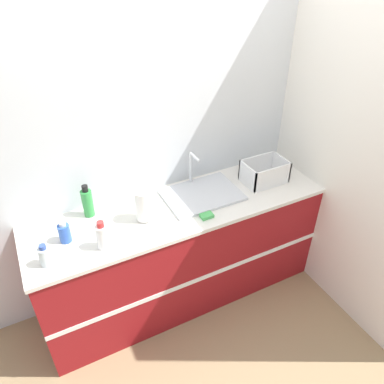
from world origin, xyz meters
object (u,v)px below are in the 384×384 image
object	(u,v)px
sink	(201,193)
dish_rack	(264,174)
bottle_green	(88,202)
bottle_white_spray	(102,236)
bottle_blue	(65,233)
bottle_clear	(45,256)
paper_towel_roll	(143,205)

from	to	relation	value
sink	dish_rack	size ratio (longest dim) A/B	1.69
sink	bottle_green	bearing A→B (deg)	169.80
bottle_white_spray	bottle_blue	xyz separation A→B (m)	(-0.20, 0.17, -0.02)
sink	bottle_blue	bearing A→B (deg)	-177.03
dish_rack	bottle_white_spray	xyz separation A→B (m)	(-1.35, -0.17, 0.02)
dish_rack	bottle_blue	size ratio (longest dim) A/B	2.16
sink	dish_rack	world-z (taller)	sink
bottle_clear	bottle_green	world-z (taller)	bottle_green
paper_towel_roll	dish_rack	xyz separation A→B (m)	(1.02, 0.02, -0.05)
dish_rack	bottle_blue	world-z (taller)	dish_rack
dish_rack	bottle_blue	xyz separation A→B (m)	(-1.56, 0.00, -0.00)
bottle_white_spray	bottle_green	world-z (taller)	bottle_green
dish_rack	paper_towel_roll	bearing A→B (deg)	-178.90
bottle_white_spray	bottle_green	xyz separation A→B (m)	(0.00, 0.37, 0.02)
bottle_clear	bottle_green	size ratio (longest dim) A/B	0.63
dish_rack	bottle_clear	size ratio (longest dim) A/B	2.17
bottle_green	bottle_blue	distance (m)	0.29
sink	bottle_clear	xyz separation A→B (m)	(-1.17, -0.21, 0.05)
paper_towel_roll	sink	bearing A→B (deg)	8.50
bottle_green	sink	bearing A→B (deg)	-10.20
paper_towel_roll	dish_rack	distance (m)	1.03
bottle_clear	paper_towel_roll	bearing A→B (deg)	11.77
bottle_clear	bottle_blue	xyz separation A→B (m)	(0.14, 0.16, 0.00)
bottle_green	dish_rack	bearing A→B (deg)	-8.43
paper_towel_roll	bottle_white_spray	bearing A→B (deg)	-156.07
sink	bottle_clear	distance (m)	1.19
bottle_clear	bottle_white_spray	xyz separation A→B (m)	(0.35, -0.01, 0.02)
paper_towel_roll	bottle_clear	size ratio (longest dim) A/B	1.52
dish_rack	bottle_clear	bearing A→B (deg)	-174.60
sink	dish_rack	distance (m)	0.54
sink	paper_towel_roll	world-z (taller)	sink
paper_towel_roll	bottle_clear	bearing A→B (deg)	-168.23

